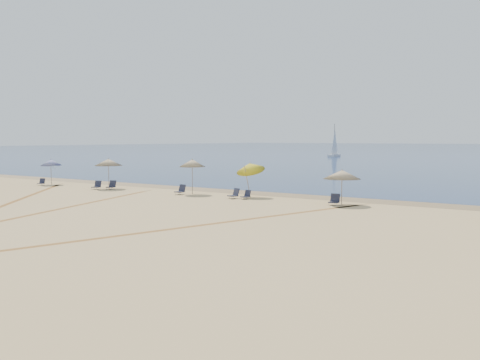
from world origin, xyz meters
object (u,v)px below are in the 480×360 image
Objects in this scene: umbrella_4 at (342,175)px; chair_1 at (97,186)px; umbrella_2 at (192,163)px; umbrella_1 at (108,162)px; chair_6 at (334,200)px; chair_0 at (42,182)px; umbrella_0 at (51,163)px; chair_3 at (181,190)px; sailboat_0 at (334,147)px; umbrella_3 at (250,167)px; chair_5 at (246,195)px; chair_4 at (234,194)px; chair_2 at (112,185)px.

umbrella_4 reaches higher than chair_1.
umbrella_2 is 11.65m from umbrella_4.
umbrella_1 is 3.16× the size of chair_1.
chair_0 is at bearing 177.40° from chair_6.
chair_1 reaches higher than chair_0.
chair_6 reaches higher than chair_1.
chair_3 is at bearing 0.46° from umbrella_0.
sailboat_0 is (-33.91, 79.42, 0.37)m from umbrella_4.
chair_1 is at bearing -22.20° from chair_0.
umbrella_3 is at bearing -73.52° from sailboat_0.
umbrella_3 is 2.27m from chair_5.
chair_1 is 0.11× the size of sailboat_0.
umbrella_0 is at bearing -177.78° from umbrella_1.
chair_3 is 4.77m from chair_4.
sailboat_0 is at bearing 94.81° from umbrella_0.
umbrella_2 is 3.61× the size of chair_0.
chair_1 is at bearing -163.45° from chair_2.
umbrella_3 is 13.70m from chair_1.
chair_3 is 0.10× the size of sailboat_0.
chair_2 is at bearing -174.37° from umbrella_2.
umbrella_2 is 1.14× the size of umbrella_4.
umbrella_1 reaches higher than umbrella_4.
chair_1 is at bearing -155.57° from chair_4.
umbrella_1 is at bearing -175.91° from chair_3.
umbrella_3 is 83.38m from sailboat_0.
chair_4 is at bearing -173.34° from umbrella_4.
umbrella_4 is 86.36m from sailboat_0.
umbrella_2 is at bearing -6.34° from chair_1.
chair_2 is 19.10m from chair_6.
umbrella_2 is 0.97× the size of umbrella_3.
chair_2 is at bearing -0.17° from umbrella_0.
umbrella_1 is at bearing -176.82° from umbrella_2.
chair_2 is 12.81m from chair_5.
sailboat_0 reaches higher than umbrella_0.
sailboat_0 is at bearing 129.29° from chair_4.
chair_6 is at bearing -69.48° from sailboat_0.
umbrella_4 is (11.64, 0.27, -0.41)m from umbrella_2.
umbrella_3 is at bearing 20.09° from chair_3.
chair_0 is at bearing 166.48° from chair_1.
umbrella_1 is at bearing 175.35° from chair_6.
umbrella_3 reaches higher than chair_2.
umbrella_1 is 19.83m from chair_6.
umbrella_2 is 82.75m from sailboat_0.
chair_6 is 0.10× the size of sailboat_0.
sailboat_0 reaches higher than chair_4.
umbrella_4 is (20.04, 0.74, -0.28)m from umbrella_1.
chair_5 is at bearing -73.48° from sailboat_0.
umbrella_1 reaches higher than chair_1.
umbrella_1 is at bearing -82.49° from sailboat_0.
umbrella_1 is 12.71m from chair_4.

